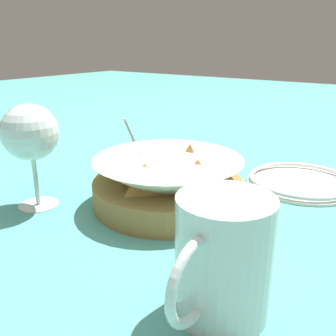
# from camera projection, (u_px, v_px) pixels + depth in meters

# --- Properties ---
(ground_plane) EXTENTS (4.00, 4.00, 0.00)m
(ground_plane) POSITION_uv_depth(u_px,v_px,m) (143.00, 206.00, 0.59)
(ground_plane) COLOR teal
(food_basket) EXTENTS (0.24, 0.24, 0.09)m
(food_basket) POSITION_uv_depth(u_px,v_px,m) (168.00, 183.00, 0.59)
(food_basket) COLOR olive
(food_basket) RESTS_ON ground_plane
(sauce_cup) EXTENTS (0.08, 0.07, 0.11)m
(sauce_cup) POSITION_uv_depth(u_px,v_px,m) (138.00, 156.00, 0.78)
(sauce_cup) COLOR #B7B7BC
(sauce_cup) RESTS_ON ground_plane
(wine_glass) EXTENTS (0.09, 0.09, 0.16)m
(wine_glass) POSITION_uv_depth(u_px,v_px,m) (30.00, 135.00, 0.56)
(wine_glass) COLOR silver
(wine_glass) RESTS_ON ground_plane
(beer_mug) EXTENTS (0.14, 0.09, 0.12)m
(beer_mug) POSITION_uv_depth(u_px,v_px,m) (222.00, 262.00, 0.35)
(beer_mug) COLOR silver
(beer_mug) RESTS_ON ground_plane
(side_plate) EXTENTS (0.19, 0.19, 0.01)m
(side_plate) POSITION_uv_depth(u_px,v_px,m) (301.00, 181.00, 0.68)
(side_plate) COLOR white
(side_plate) RESTS_ON ground_plane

